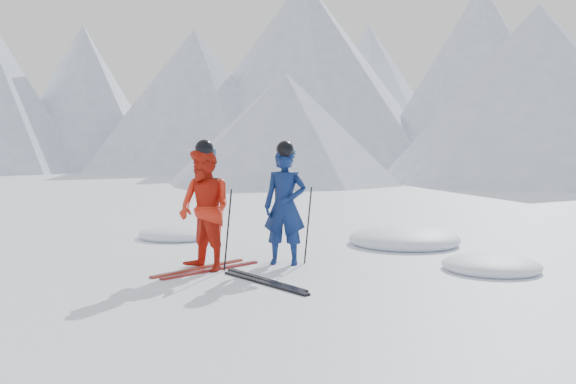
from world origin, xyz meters
The scene contains 12 objects.
ground centered at (0.00, 0.00, 0.00)m, with size 160.00×160.00×0.00m, color white.
skier_blue centered at (-1.67, 0.57, 0.87)m, with size 0.64×0.42×1.75m, color navy.
skier_red centered at (-2.35, -0.44, 0.88)m, with size 0.85×0.67×1.76m, color red.
pole_blue_left centered at (-1.97, 0.72, 0.58)m, with size 0.02×0.02×1.16m, color black.
pole_blue_right centered at (-1.42, 0.82, 0.58)m, with size 0.02×0.02×1.16m, color black.
pole_red_left centered at (-2.65, -0.19, 0.59)m, with size 0.02×0.02×1.17m, color black.
pole_red_right centered at (-2.05, -0.29, 0.59)m, with size 0.02×0.02×1.17m, color black.
ski_worn_left centered at (-2.47, -0.44, 0.01)m, with size 0.09×1.70×0.03m, color black.
ski_worn_right centered at (-2.23, -0.44, 0.01)m, with size 0.09×1.70×0.03m, color black.
ski_loose_a centered at (-1.21, -0.52, 0.01)m, with size 0.09×1.70×0.03m, color black.
ski_loose_b centered at (-1.11, -0.67, 0.01)m, with size 0.09×1.70×0.03m, color black.
snow_lumps centered at (-1.65, 2.64, 0.00)m, with size 7.44×3.53×0.44m.
Camera 1 is at (3.57, -6.82, 1.74)m, focal length 38.00 mm.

